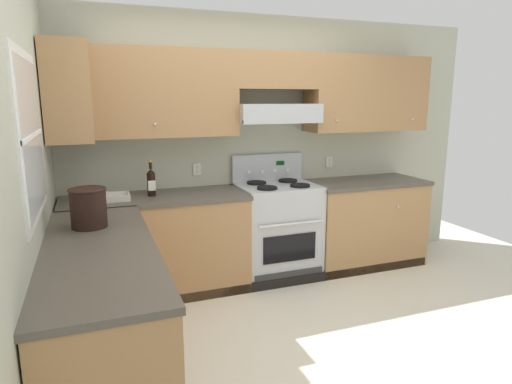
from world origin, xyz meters
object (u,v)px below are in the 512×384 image
wine_bottle (151,181)px  bucket (88,207)px  stove (277,229)px  bowl (109,198)px

wine_bottle → bucket: size_ratio=1.22×
stove → wine_bottle: size_ratio=3.73×
wine_bottle → bucket: 1.00m
wine_bottle → bowl: (-0.36, -0.06, -0.11)m
wine_bottle → bowl: wine_bottle is taller
bowl → stove: bearing=1.4°
stove → bucket: size_ratio=4.53×
stove → wine_bottle: (-1.20, 0.02, 0.56)m
stove → bucket: (-1.73, -0.83, 0.57)m
stove → wine_bottle: wine_bottle is taller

